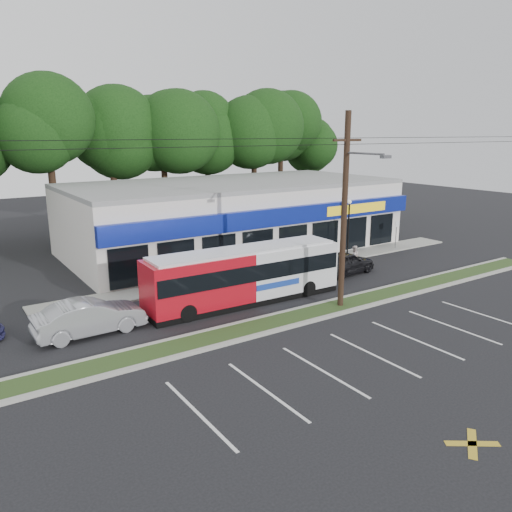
{
  "coord_description": "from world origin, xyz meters",
  "views": [
    {
      "loc": [
        -14.55,
        -17.23,
        8.96
      ],
      "look_at": [
        0.32,
        5.0,
        2.32
      ],
      "focal_mm": 35.0,
      "sensor_mm": 36.0,
      "label": 1
    }
  ],
  "objects_px": {
    "lamp_post": "(349,221)",
    "metrobus": "(245,274)",
    "car_dark": "(345,263)",
    "utility_pole": "(343,206)",
    "pedestrian_a": "(289,259)",
    "pedestrian_b": "(354,257)",
    "car_silver": "(90,317)",
    "sign_post": "(397,230)"
  },
  "relations": [
    {
      "from": "lamp_post",
      "to": "sign_post",
      "type": "distance_m",
      "value": 5.13
    },
    {
      "from": "car_silver",
      "to": "pedestrian_a",
      "type": "relative_size",
      "value": 3.14
    },
    {
      "from": "lamp_post",
      "to": "car_dark",
      "type": "bearing_deg",
      "value": -136.05
    },
    {
      "from": "sign_post",
      "to": "car_silver",
      "type": "height_order",
      "value": "sign_post"
    },
    {
      "from": "utility_pole",
      "to": "pedestrian_b",
      "type": "distance_m",
      "value": 9.28
    },
    {
      "from": "metrobus",
      "to": "car_silver",
      "type": "height_order",
      "value": "metrobus"
    },
    {
      "from": "utility_pole",
      "to": "pedestrian_a",
      "type": "height_order",
      "value": "utility_pole"
    },
    {
      "from": "pedestrian_b",
      "to": "sign_post",
      "type": "bearing_deg",
      "value": -156.22
    },
    {
      "from": "utility_pole",
      "to": "pedestrian_a",
      "type": "xyz_separation_m",
      "value": [
        2.34,
        7.39,
        -4.63
      ]
    },
    {
      "from": "lamp_post",
      "to": "sign_post",
      "type": "height_order",
      "value": "lamp_post"
    },
    {
      "from": "car_dark",
      "to": "utility_pole",
      "type": "bearing_deg",
      "value": 126.9
    },
    {
      "from": "sign_post",
      "to": "pedestrian_a",
      "type": "height_order",
      "value": "sign_post"
    },
    {
      "from": "pedestrian_b",
      "to": "car_silver",
      "type": "bearing_deg",
      "value": 8.94
    },
    {
      "from": "lamp_post",
      "to": "metrobus",
      "type": "distance_m",
      "value": 12.53
    },
    {
      "from": "lamp_post",
      "to": "metrobus",
      "type": "xyz_separation_m",
      "value": [
        -11.72,
        -4.3,
        -1.09
      ]
    },
    {
      "from": "car_dark",
      "to": "pedestrian_a",
      "type": "bearing_deg",
      "value": 33.38
    },
    {
      "from": "sign_post",
      "to": "car_dark",
      "type": "distance_m",
      "value": 9.0
    },
    {
      "from": "pedestrian_a",
      "to": "utility_pole",
      "type": "bearing_deg",
      "value": 27.96
    },
    {
      "from": "lamp_post",
      "to": "pedestrian_b",
      "type": "xyz_separation_m",
      "value": [
        -2.0,
        -2.69,
        -1.87
      ]
    },
    {
      "from": "lamp_post",
      "to": "pedestrian_a",
      "type": "bearing_deg",
      "value": -175.28
    },
    {
      "from": "utility_pole",
      "to": "car_silver",
      "type": "relative_size",
      "value": 10.15
    },
    {
      "from": "utility_pole",
      "to": "pedestrian_a",
      "type": "distance_m",
      "value": 9.03
    },
    {
      "from": "metrobus",
      "to": "car_silver",
      "type": "relative_size",
      "value": 2.27
    },
    {
      "from": "pedestrian_a",
      "to": "pedestrian_b",
      "type": "xyz_separation_m",
      "value": [
        3.82,
        -2.21,
        0.02
      ]
    },
    {
      "from": "sign_post",
      "to": "metrobus",
      "type": "distance_m",
      "value": 17.21
    },
    {
      "from": "metrobus",
      "to": "car_dark",
      "type": "xyz_separation_m",
      "value": [
        8.3,
        1.0,
        -0.82
      ]
    },
    {
      "from": "pedestrian_a",
      "to": "pedestrian_b",
      "type": "relative_size",
      "value": 0.98
    },
    {
      "from": "car_silver",
      "to": "pedestrian_a",
      "type": "distance_m",
      "value": 14.64
    },
    {
      "from": "car_dark",
      "to": "lamp_post",
      "type": "bearing_deg",
      "value": -53.1
    },
    {
      "from": "utility_pole",
      "to": "metrobus",
      "type": "bearing_deg",
      "value": 134.81
    },
    {
      "from": "pedestrian_a",
      "to": "sign_post",
      "type": "bearing_deg",
      "value": 136.9
    },
    {
      "from": "lamp_post",
      "to": "pedestrian_a",
      "type": "xyz_separation_m",
      "value": [
        -5.82,
        -0.48,
        -1.89
      ]
    },
    {
      "from": "metrobus",
      "to": "pedestrian_b",
      "type": "height_order",
      "value": "metrobus"
    },
    {
      "from": "metrobus",
      "to": "pedestrian_a",
      "type": "xyz_separation_m",
      "value": [
        5.89,
        3.82,
        -0.8
      ]
    },
    {
      "from": "lamp_post",
      "to": "car_silver",
      "type": "relative_size",
      "value": 0.86
    },
    {
      "from": "lamp_post",
      "to": "car_dark",
      "type": "xyz_separation_m",
      "value": [
        -3.42,
        -3.3,
        -1.91
      ]
    },
    {
      "from": "metrobus",
      "to": "pedestrian_a",
      "type": "bearing_deg",
      "value": 34.4
    },
    {
      "from": "pedestrian_a",
      "to": "pedestrian_b",
      "type": "bearing_deg",
      "value": 105.51
    },
    {
      "from": "utility_pole",
      "to": "pedestrian_b",
      "type": "height_order",
      "value": "utility_pole"
    },
    {
      "from": "sign_post",
      "to": "car_silver",
      "type": "xyz_separation_m",
      "value": [
        -25.0,
        -3.91,
        -0.74
      ]
    },
    {
      "from": "car_dark",
      "to": "pedestrian_a",
      "type": "relative_size",
      "value": 2.85
    },
    {
      "from": "utility_pole",
      "to": "car_silver",
      "type": "bearing_deg",
      "value": 162.45
    }
  ]
}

